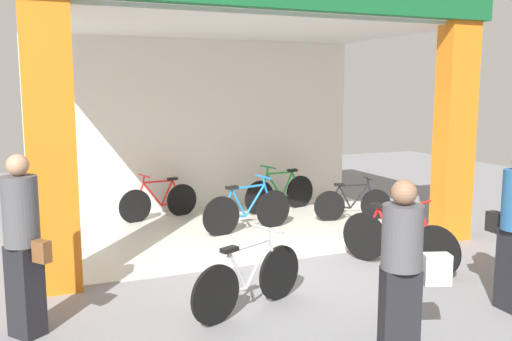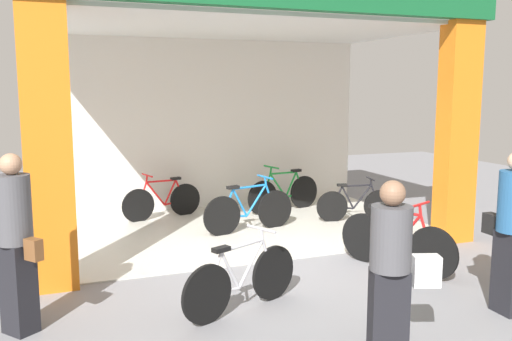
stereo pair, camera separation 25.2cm
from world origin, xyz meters
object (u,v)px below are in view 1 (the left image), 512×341
Objects in this scene: bicycle_inside_3 at (353,204)px; bicycle_parked_0 at (398,241)px; bicycle_inside_1 at (280,193)px; bicycle_parked_1 at (249,280)px; bicycle_inside_2 at (248,211)px; pedestrian_3 at (23,244)px; pedestrian_0 at (403,265)px; bicycle_inside_0 at (159,201)px.

bicycle_parked_0 is (-0.92, -2.53, 0.06)m from bicycle_inside_3.
bicycle_inside_3 is at bearing -54.84° from bicycle_inside_1.
bicycle_inside_3 is 4.53m from bicycle_parked_1.
pedestrian_3 reaches higher than bicycle_inside_2.
pedestrian_0 is at bearing -94.14° from bicycle_inside_2.
bicycle_inside_2 is at bearing -133.91° from bicycle_inside_1.
bicycle_parked_1 is at bearing -166.46° from bicycle_parked_0.
bicycle_inside_0 is 6.07m from pedestrian_0.
bicycle_inside_0 is at bearing 155.46° from bicycle_inside_3.
pedestrian_3 is at bearing -140.83° from bicycle_inside_2.
pedestrian_0 is (-2.38, -4.53, 0.51)m from bicycle_inside_3.
pedestrian_3 is at bearing 172.67° from bicycle_parked_1.
bicycle_inside_1 is at bearing 89.16° from bicycle_parked_0.
bicycle_parked_1 is (-0.09, -4.57, 0.01)m from bicycle_inside_0.
bicycle_inside_1 is at bearing 41.09° from pedestrian_3.
bicycle_inside_0 is 2.35m from bicycle_inside_1.
bicycle_inside_3 is 0.89× the size of bicycle_parked_0.
pedestrian_0 is 3.56m from pedestrian_3.
pedestrian_0 is at bearing -28.66° from pedestrian_3.
pedestrian_0 reaches higher than bicycle_parked_0.
bicycle_inside_2 is 4.56m from pedestrian_0.
bicycle_inside_0 is 0.91× the size of bicycle_inside_2.
bicycle_parked_0 is (-0.05, -3.76, 0.01)m from bicycle_inside_1.
pedestrian_3 is at bearing 151.34° from pedestrian_0.
bicycle_inside_0 is at bearing 128.09° from bicycle_inside_2.
bicycle_inside_0 is at bearing 119.76° from bicycle_parked_0.
bicycle_inside_1 is 5.97m from pedestrian_0.
bicycle_inside_2 is 3.34m from bicycle_parked_1.
bicycle_inside_2 is at bearing 68.20° from bicycle_parked_1.
bicycle_parked_0 is 1.08× the size of bicycle_parked_1.
bicycle_inside_3 is 0.88× the size of pedestrian_0.
bicycle_parked_1 reaches higher than bicycle_inside_3.
pedestrian_3 is at bearing -152.88° from bicycle_inside_3.
bicycle_inside_0 is 4.57m from bicycle_parked_1.
bicycle_inside_0 is at bearing 61.75° from pedestrian_3.
bicycle_inside_0 is 1.07× the size of bicycle_inside_3.
bicycle_inside_0 is 3.52m from bicycle_inside_3.
bicycle_inside_1 is 1.02× the size of pedestrian_0.
pedestrian_0 is at bearing -117.73° from bicycle_inside_3.
pedestrian_3 reaches higher than bicycle_inside_3.
bicycle_inside_1 is at bearing -5.74° from bicycle_inside_0.
bicycle_inside_2 is at bearing 114.16° from bicycle_parked_0.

